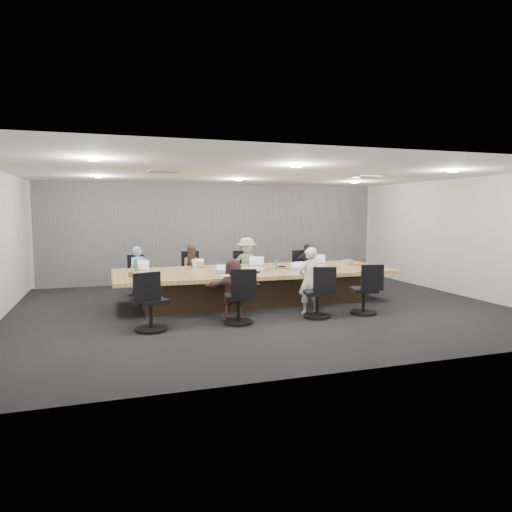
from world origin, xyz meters
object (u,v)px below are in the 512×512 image
object	(u,v)px
laptop_3	(316,262)
chair_1	(191,276)
person_5	(233,289)
bottle_green_right	(276,264)
person_0	(139,272)
laptop_2	(253,265)
snack_packet	(358,265)
person_3	(306,266)
conference_table	(255,285)
person_1	(193,270)
chair_6	(317,297)
laptop_6	(298,273)
chair_7	(364,294)
chair_3	(301,273)
stapler	(244,273)
laptop_0	(140,269)
chair_2	(243,274)
laptop_5	(226,276)
person_6	(309,281)
bottle_clear	(195,265)
mug_brown	(131,275)
person_2	(247,265)
chair_4	(151,306)
canvas_bag	(348,262)
chair_0	(138,280)
bottle_green_left	(136,265)
chair_5	(238,301)

from	to	relation	value
laptop_3	chair_1	bearing A→B (deg)	-16.05
person_5	bottle_green_right	distance (m)	1.85
person_0	laptop_2	distance (m)	2.68
person_0	snack_packet	world-z (taller)	person_0
person_3	conference_table	bearing A→B (deg)	-132.64
person_1	laptop_2	bearing A→B (deg)	-24.17
person_5	laptop_3	bearing A→B (deg)	-128.86
chair_6	laptop_2	distance (m)	2.57
chair_6	laptop_6	distance (m)	0.97
laptop_3	laptop_6	xyz separation A→B (m)	(-1.15, -1.60, 0.00)
chair_6	chair_7	size ratio (longest dim) A/B	0.99
chair_3	stapler	distance (m)	3.29
chair_7	laptop_3	bearing A→B (deg)	99.96
chair_3	laptop_0	distance (m)	4.36
chair_2	person_1	distance (m)	1.41
laptop_5	snack_packet	distance (m)	3.48
person_6	bottle_clear	xyz separation A→B (m)	(-1.97, 1.68, 0.19)
person_6	snack_packet	distance (m)	2.26
mug_brown	snack_packet	world-z (taller)	mug_brown
chair_2	laptop_2	xyz separation A→B (m)	(0.00, -0.90, 0.35)
chair_3	bottle_green_right	xyz separation A→B (m)	(-1.38, -1.79, 0.49)
laptop_0	bottle_clear	distance (m)	1.23
chair_1	person_2	size ratio (longest dim) A/B	0.61
chair_4	canvas_bag	bearing A→B (deg)	3.16
person_2	person_6	size ratio (longest dim) A/B	1.03
chair_0	chair_6	bearing A→B (deg)	140.64
laptop_6	person_2	bearing A→B (deg)	91.91
chair_2	stapler	world-z (taller)	stapler
chair_3	chair_2	bearing A→B (deg)	-7.45
conference_table	bottle_green_left	distance (m)	2.60
laptop_2	laptop_6	size ratio (longest dim) A/B	1.12
laptop_2	bottle_clear	xyz separation A→B (m)	(-1.49, -0.47, 0.10)
person_1	laptop_5	bearing A→B (deg)	-84.78
chair_4	person_3	size ratio (longest dim) A/B	0.72
laptop_0	stapler	xyz separation A→B (m)	(1.97, -1.44, 0.02)
laptop_0	bottle_green_right	bearing A→B (deg)	173.47
person_2	laptop_6	bearing A→B (deg)	-66.72
conference_table	chair_7	distance (m)	2.41
chair_5	bottle_green_right	distance (m)	2.13
person_2	bottle_green_left	xyz separation A→B (m)	(-2.73, -0.86, 0.19)
chair_7	chair_6	bearing A→B (deg)	-166.88
chair_4	mug_brown	xyz separation A→B (m)	(-0.26, 1.36, 0.37)
chair_3	stapler	bearing A→B (deg)	38.30
laptop_5	bottle_clear	world-z (taller)	bottle_clear
laptop_6	mug_brown	world-z (taller)	mug_brown
person_5	laptop_5	distance (m)	0.58
chair_0	person_5	bearing A→B (deg)	125.18
laptop_5	bottle_green_right	size ratio (longest dim) A/B	1.35
chair_4	chair_5	xyz separation A→B (m)	(1.54, 0.00, -0.01)
laptop_3	bottle_green_left	size ratio (longest dim) A/B	1.38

